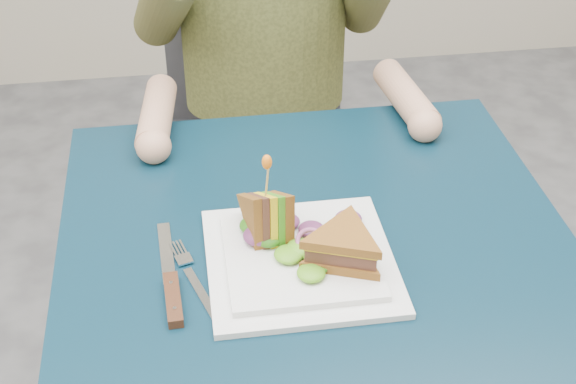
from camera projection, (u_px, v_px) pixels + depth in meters
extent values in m
cube|color=black|center=(318.00, 250.00, 1.17)|extent=(0.75, 0.75, 0.03)
cylinder|color=#595B5E|center=(129.00, 304.00, 1.60)|extent=(0.04, 0.04, 0.70)
cylinder|color=#595B5E|center=(437.00, 273.00, 1.68)|extent=(0.04, 0.04, 0.70)
cube|color=#47474C|center=(265.00, 156.00, 1.86)|extent=(0.42, 0.40, 0.04)
cube|color=#47474C|center=(254.00, 24.00, 1.86)|extent=(0.42, 0.03, 0.46)
cylinder|color=#47474C|center=(198.00, 288.00, 1.84)|extent=(0.02, 0.02, 0.43)
cylinder|color=#47474C|center=(352.00, 273.00, 1.88)|extent=(0.02, 0.02, 0.43)
cylinder|color=#47474C|center=(191.00, 201.00, 2.11)|extent=(0.02, 0.02, 0.43)
cylinder|color=#47474C|center=(325.00, 190.00, 2.16)|extent=(0.02, 0.02, 0.43)
cylinder|color=brown|center=(165.00, 1.00, 1.50)|extent=(0.15, 0.39, 0.31)
cylinder|color=tan|center=(157.00, 115.00, 1.41)|extent=(0.08, 0.20, 0.06)
sphere|color=tan|center=(153.00, 146.00, 1.33)|extent=(0.06, 0.06, 0.06)
cylinder|color=tan|center=(406.00, 97.00, 1.46)|extent=(0.08, 0.20, 0.06)
sphere|color=tan|center=(425.00, 125.00, 1.38)|extent=(0.06, 0.06, 0.06)
cube|color=white|center=(300.00, 261.00, 1.12)|extent=(0.26, 0.26, 0.01)
cube|color=white|center=(300.00, 256.00, 1.12)|extent=(0.21, 0.21, 0.01)
cube|color=silver|center=(202.00, 295.00, 1.07)|extent=(0.05, 0.11, 0.00)
cube|color=silver|center=(184.00, 259.00, 1.13)|extent=(0.03, 0.03, 0.00)
cube|color=silver|center=(173.00, 249.00, 1.14)|extent=(0.01, 0.03, 0.00)
cube|color=silver|center=(176.00, 248.00, 1.15)|extent=(0.01, 0.03, 0.00)
cube|color=silver|center=(180.00, 248.00, 1.15)|extent=(0.01, 0.03, 0.00)
cube|color=silver|center=(183.00, 247.00, 1.15)|extent=(0.01, 0.03, 0.00)
cube|color=silver|center=(166.00, 253.00, 1.14)|extent=(0.02, 0.14, 0.00)
cube|color=black|center=(173.00, 299.00, 1.06)|extent=(0.02, 0.10, 0.01)
cylinder|color=silver|center=(171.00, 283.00, 1.07)|extent=(0.01, 0.01, 0.00)
cylinder|color=silver|center=(175.00, 309.00, 1.03)|extent=(0.01, 0.01, 0.00)
cylinder|color=tan|center=(267.00, 179.00, 1.09)|extent=(0.01, 0.01, 0.06)
ellipsoid|color=orange|center=(267.00, 162.00, 1.07)|extent=(0.01, 0.01, 0.02)
torus|color=#9E4C7A|center=(311.00, 241.00, 1.11)|extent=(0.04, 0.04, 0.02)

